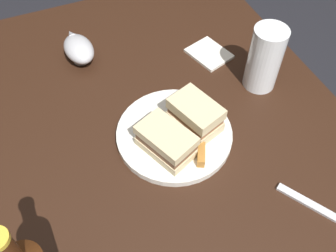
# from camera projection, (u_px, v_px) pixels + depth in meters

# --- Properties ---
(ground_plane) EXTENTS (6.00, 6.00, 0.00)m
(ground_plane) POSITION_uv_depth(u_px,v_px,m) (164.00, 248.00, 1.48)
(ground_plane) COLOR black
(dining_table) EXTENTS (1.17, 0.89, 0.77)m
(dining_table) POSITION_uv_depth(u_px,v_px,m) (163.00, 205.00, 1.18)
(dining_table) COLOR black
(dining_table) RESTS_ON ground
(plate) EXTENTS (0.27, 0.27, 0.02)m
(plate) POSITION_uv_depth(u_px,v_px,m) (174.00, 134.00, 0.86)
(plate) COLOR silver
(plate) RESTS_ON dining_table
(sandwich_half_left) EXTENTS (0.14, 0.12, 0.06)m
(sandwich_half_left) POSITION_uv_depth(u_px,v_px,m) (166.00, 141.00, 0.80)
(sandwich_half_left) COLOR beige
(sandwich_half_left) RESTS_ON plate
(sandwich_half_right) EXTENTS (0.13, 0.11, 0.07)m
(sandwich_half_right) POSITION_uv_depth(u_px,v_px,m) (195.00, 115.00, 0.84)
(sandwich_half_right) COLOR beige
(sandwich_half_right) RESTS_ON plate
(potato_wedge_front) EXTENTS (0.03, 0.05, 0.02)m
(potato_wedge_front) POSITION_uv_depth(u_px,v_px,m) (186.00, 139.00, 0.83)
(potato_wedge_front) COLOR gold
(potato_wedge_front) RESTS_ON plate
(potato_wedge_middle) EXTENTS (0.05, 0.04, 0.02)m
(potato_wedge_middle) POSITION_uv_depth(u_px,v_px,m) (201.00, 154.00, 0.80)
(potato_wedge_middle) COLOR #AD702D
(potato_wedge_middle) RESTS_ON plate
(potato_wedge_back) EXTENTS (0.04, 0.05, 0.02)m
(potato_wedge_back) POSITION_uv_depth(u_px,v_px,m) (184.00, 137.00, 0.84)
(potato_wedge_back) COLOR gold
(potato_wedge_back) RESTS_ON plate
(potato_wedge_left_edge) EXTENTS (0.03, 0.05, 0.02)m
(potato_wedge_left_edge) POSITION_uv_depth(u_px,v_px,m) (186.00, 154.00, 0.81)
(potato_wedge_left_edge) COLOR gold
(potato_wedge_left_edge) RESTS_ON plate
(pint_glass) EXTENTS (0.08, 0.08, 0.17)m
(pint_glass) POSITION_uv_depth(u_px,v_px,m) (264.00, 62.00, 0.92)
(pint_glass) COLOR white
(pint_glass) RESTS_ON dining_table
(gravy_boat) EXTENTS (0.13, 0.09, 0.07)m
(gravy_boat) POSITION_uv_depth(u_px,v_px,m) (79.00, 49.00, 1.00)
(gravy_boat) COLOR #B7B7BC
(gravy_boat) RESTS_ON dining_table
(napkin) EXTENTS (0.13, 0.12, 0.01)m
(napkin) POSITION_uv_depth(u_px,v_px,m) (209.00, 54.00, 1.04)
(napkin) COLOR silver
(napkin) RESTS_ON dining_table
(fork) EXTENTS (0.16, 0.11, 0.01)m
(fork) POSITION_uv_depth(u_px,v_px,m) (319.00, 209.00, 0.75)
(fork) COLOR silver
(fork) RESTS_ON dining_table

